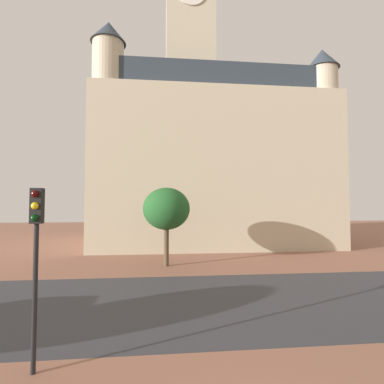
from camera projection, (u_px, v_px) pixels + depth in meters
name	position (u px, v px, depth m)	size (l,w,h in m)	color
ground_plane	(199.00, 295.00, 13.45)	(120.00, 120.00, 0.00)	#93604C
street_asphalt_strip	(202.00, 301.00, 12.64)	(120.00, 8.83, 0.00)	#38383D
landmark_building	(206.00, 156.00, 33.17)	(23.83, 15.91, 35.37)	beige
traffic_light_pole	(36.00, 243.00, 7.29)	(0.28, 0.34, 4.61)	black
tree_curb_far	(166.00, 209.00, 20.03)	(3.24, 3.24, 5.39)	brown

